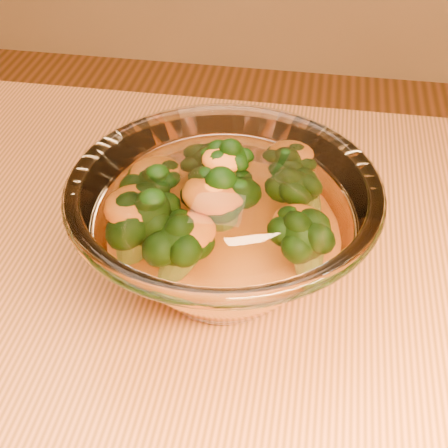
# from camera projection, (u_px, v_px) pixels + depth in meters

# --- Properties ---
(glass_bowl) EXTENTS (0.23, 0.23, 0.10)m
(glass_bowl) POSITION_uv_depth(u_px,v_px,m) (224.00, 229.00, 0.47)
(glass_bowl) COLOR white
(glass_bowl) RESTS_ON table
(cheese_sauce) EXTENTS (0.13, 0.13, 0.04)m
(cheese_sauce) POSITION_uv_depth(u_px,v_px,m) (224.00, 250.00, 0.49)
(cheese_sauce) COLOR orange
(cheese_sauce) RESTS_ON glass_bowl
(broccoli_heap) EXTENTS (0.16, 0.15, 0.07)m
(broccoli_heap) POSITION_uv_depth(u_px,v_px,m) (218.00, 205.00, 0.47)
(broccoli_heap) COLOR black
(broccoli_heap) RESTS_ON cheese_sauce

